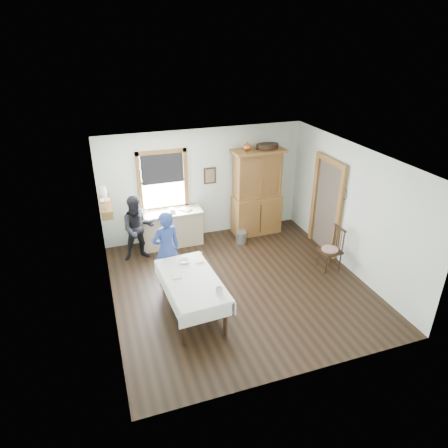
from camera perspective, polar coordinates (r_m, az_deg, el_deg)
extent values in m
cube|color=black|center=(8.30, 2.20, -8.73)|extent=(5.00, 5.00, 0.01)
cube|color=white|center=(7.12, 2.57, 9.36)|extent=(5.00, 5.00, 0.01)
cube|color=silver|center=(9.80, -2.91, 5.78)|extent=(5.00, 0.01, 2.70)
cube|color=silver|center=(5.70, 11.59, -11.00)|extent=(5.00, 0.01, 2.70)
cube|color=silver|center=(7.19, -16.59, -3.23)|extent=(0.01, 5.00, 2.70)
cube|color=silver|center=(8.76, 17.82, 1.99)|extent=(0.01, 5.00, 2.70)
cube|color=white|center=(9.51, -8.74, 6.14)|extent=(1.00, 0.02, 1.30)
cube|color=brown|center=(9.27, -9.00, 10.14)|extent=(1.18, 0.06, 0.09)
cube|color=brown|center=(9.74, -8.44, 2.25)|extent=(1.18, 0.06, 0.09)
cube|color=brown|center=(9.41, -11.98, 5.67)|extent=(0.09, 0.06, 1.48)
cube|color=brown|center=(9.59, -5.50, 6.50)|extent=(0.09, 0.06, 1.48)
cube|color=black|center=(9.37, -8.81, 7.78)|extent=(0.98, 0.03, 0.70)
cube|color=#4D4137|center=(9.49, 14.51, 2.31)|extent=(0.03, 0.90, 2.10)
cube|color=brown|center=(9.10, 16.04, 1.05)|extent=(0.08, 0.12, 2.10)
cube|color=brown|center=(9.87, 12.80, 3.43)|extent=(0.08, 0.12, 2.10)
cube|color=brown|center=(9.10, 15.12, 8.70)|extent=(0.08, 1.14, 0.12)
cube|color=brown|center=(8.47, -16.58, 2.81)|extent=(0.24, 1.00, 0.04)
cube|color=brown|center=(8.14, -16.30, 1.12)|extent=(0.22, 0.03, 0.18)
cube|color=brown|center=(8.88, -16.67, 3.17)|extent=(0.22, 0.03, 0.18)
cube|color=tan|center=(8.14, -16.55, 2.87)|extent=(0.03, 0.22, 0.24)
cylinder|color=silver|center=(8.75, -16.84, 4.44)|extent=(0.12, 0.12, 0.22)
cube|color=black|center=(9.73, -2.02, 6.91)|extent=(0.30, 0.04, 0.40)
torus|color=black|center=(8.82, 16.77, 4.91)|extent=(0.01, 0.27, 0.27)
cube|color=tan|center=(9.67, -7.64, -0.60)|extent=(1.53, 0.58, 0.87)
cube|color=brown|center=(9.99, 4.75, 4.52)|extent=(1.29, 0.64, 2.18)
cube|color=white|center=(7.42, -4.55, -10.14)|extent=(1.06, 1.87, 0.73)
cube|color=black|center=(8.89, 14.95, -3.44)|extent=(0.48, 0.48, 0.99)
cube|color=#A1A4A9|center=(9.82, 2.48, -1.92)|extent=(0.34, 0.34, 0.28)
cube|color=olive|center=(10.25, 3.70, -0.88)|extent=(0.40, 0.31, 0.21)
imported|color=navy|center=(8.03, -8.19, -3.99)|extent=(0.62, 0.47, 1.50)
imported|color=black|center=(9.09, -12.16, -0.93)|extent=(0.69, 0.54, 1.41)
imported|color=silver|center=(6.83, -0.73, -9.42)|extent=(0.16, 0.16, 0.10)
imported|color=silver|center=(6.77, -0.81, -9.78)|extent=(0.11, 0.11, 0.10)
imported|color=silver|center=(7.69, -5.77, -5.31)|extent=(0.27, 0.27, 0.06)
imported|color=brown|center=(9.45, -5.91, 1.85)|extent=(0.28, 0.29, 0.02)
imported|color=silver|center=(9.53, -11.58, 1.78)|extent=(0.23, 0.23, 0.06)
imported|color=silver|center=(8.50, -16.64, 3.22)|extent=(0.22, 0.22, 0.05)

